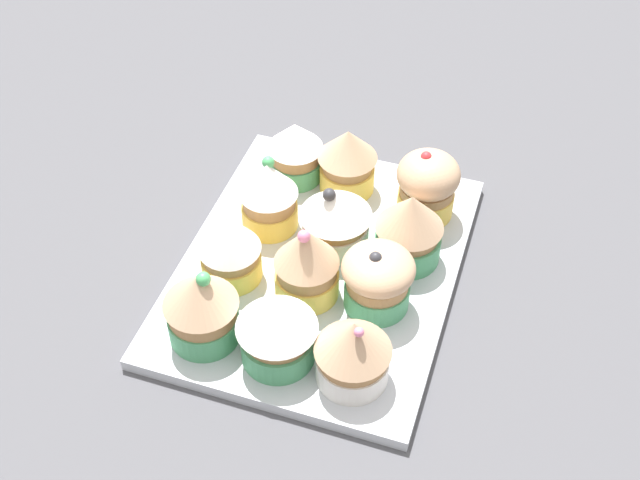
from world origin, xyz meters
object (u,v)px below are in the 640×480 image
object	(u,v)px
cupcake_8	(427,184)
baking_tray	(320,267)
cupcake_0	(295,150)
cupcake_6	(310,263)
cupcake_11	(353,350)
cupcake_7	(275,326)
cupcake_5	(336,216)
cupcake_9	(409,227)
cupcake_3	(201,306)
cupcake_1	(269,195)
cupcake_4	(347,159)
cupcake_10	(378,278)
cupcake_2	(229,246)

from	to	relation	value
cupcake_8	baking_tray	bearing A→B (deg)	-37.98
cupcake_0	cupcake_6	bearing A→B (deg)	24.05
baking_tray	cupcake_11	bearing A→B (deg)	30.07
cupcake_7	cupcake_8	xyz separation A→B (cm)	(-20.33, 7.53, -0.31)
cupcake_5	cupcake_9	xyz separation A→B (cm)	(-0.28, 6.71, 0.44)
baking_tray	cupcake_9	world-z (taller)	cupcake_9
cupcake_7	cupcake_3	bearing A→B (deg)	-90.94
baking_tray	cupcake_1	bearing A→B (deg)	-118.46
cupcake_4	cupcake_11	world-z (taller)	same
cupcake_3	cupcake_11	world-z (taller)	cupcake_3
baking_tray	cupcake_4	bearing A→B (deg)	-176.28
cupcake_5	cupcake_7	bearing A→B (deg)	-2.64
cupcake_3	cupcake_9	xyz separation A→B (cm)	(-13.99, 13.77, 0.05)
cupcake_1	cupcake_7	world-z (taller)	cupcake_1
baking_tray	cupcake_8	world-z (taller)	cupcake_8
cupcake_5	cupcake_8	bearing A→B (deg)	133.38
baking_tray	cupcake_5	world-z (taller)	cupcake_5
cupcake_7	cupcake_8	world-z (taller)	cupcake_7
cupcake_0	cupcake_1	bearing A→B (deg)	-0.06
cupcake_3	cupcake_10	bearing A→B (deg)	121.72
cupcake_2	cupcake_0	bearing A→B (deg)	176.22
cupcake_4	cupcake_11	xyz separation A→B (cm)	(21.33, 6.98, -0.19)
baking_tray	cupcake_5	distance (cm)	4.95
cupcake_2	cupcake_6	bearing A→B (deg)	91.25
cupcake_5	cupcake_10	xyz separation A→B (cm)	(5.90, 5.57, -0.12)
cupcake_3	cupcake_10	xyz separation A→B (cm)	(-7.81, 12.63, -0.51)
cupcake_6	cupcake_9	distance (cm)	9.77
cupcake_3	cupcake_6	world-z (taller)	cupcake_6
cupcake_6	cupcake_8	bearing A→B (deg)	151.55
cupcake_6	cupcake_9	xyz separation A→B (cm)	(-6.89, 6.93, -0.12)
cupcake_0	cupcake_3	distance (cm)	21.28
baking_tray	cupcake_6	bearing A→B (deg)	4.64
baking_tray	cupcake_7	distance (cm)	11.72
cupcake_0	cupcake_4	distance (cm)	5.36
cupcake_1	cupcake_11	world-z (taller)	cupcake_1
cupcake_0	cupcake_9	xyz separation A→B (cm)	(7.29, 13.25, 0.42)
cupcake_7	cupcake_10	bearing A→B (deg)	141.90
cupcake_8	cupcake_6	bearing A→B (deg)	-28.45
baking_tray	cupcake_6	size ratio (longest dim) A/B	3.84
cupcake_6	cupcake_11	distance (cm)	9.42
cupcake_11	cupcake_9	bearing A→B (deg)	176.27
cupcake_7	cupcake_11	world-z (taller)	cupcake_7
cupcake_1	cupcake_5	bearing A→B (deg)	87.39
baking_tray	cupcake_10	bearing A→B (deg)	64.27
cupcake_2	cupcake_11	xyz separation A→B (cm)	(7.08, 13.28, -0.26)
cupcake_7	baking_tray	bearing A→B (deg)	179.34
cupcake_0	cupcake_8	size ratio (longest dim) A/B	0.91
baking_tray	cupcake_4	size ratio (longest dim) A/B	4.38
cupcake_1	cupcake_11	xyz separation A→B (cm)	(14.15, 12.34, -0.34)
cupcake_3	baking_tray	bearing A→B (deg)	148.60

